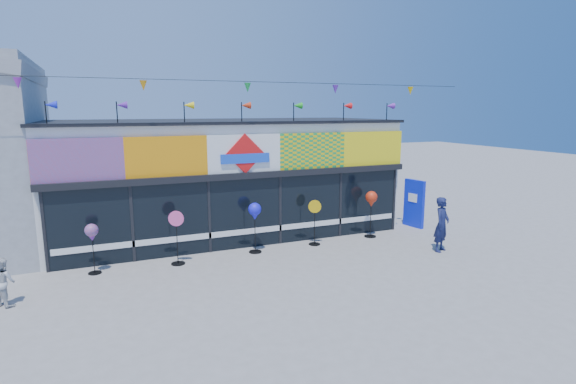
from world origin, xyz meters
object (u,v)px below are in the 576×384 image
blue_sign (414,203)px  spinner_4 (371,200)px  spinner_2 (255,213)px  child (3,282)px  spinner_1 (177,236)px  spinner_0 (92,234)px  adult_man (442,224)px  spinner_3 (315,221)px

blue_sign → spinner_4: blue_sign is taller
spinner_2 → child: size_ratio=1.41×
spinner_1 → spinner_2: bearing=3.9°
spinner_0 → child: (-1.91, -1.42, -0.56)m
spinner_1 → spinner_4: bearing=2.1°
spinner_0 → spinner_2: size_ratio=0.88×
adult_man → child: (-12.12, 0.74, -0.31)m
spinner_1 → spinner_2: (2.45, 0.17, 0.44)m
spinner_4 → adult_man: bearing=-62.9°
spinner_0 → spinner_3: spinner_3 is taller
spinner_3 → blue_sign: bearing=7.8°
blue_sign → spinner_2: bearing=175.1°
spinner_0 → adult_man: bearing=-11.9°
spinner_1 → spinner_0: bearing=176.7°
blue_sign → spinner_3: (-4.57, -0.63, -0.11)m
spinner_2 → child: 6.81m
spinner_1 → spinner_2: 2.49m
blue_sign → spinner_1: 9.15m
adult_man → spinner_4: bearing=90.6°
blue_sign → adult_man: bearing=-122.5°
blue_sign → spinner_2: 6.71m
spinner_3 → spinner_4: spinner_4 is taller
blue_sign → child: size_ratio=1.60×
spinner_2 → spinner_1: bearing=-176.1°
spinner_2 → spinner_3: bearing=0.1°
blue_sign → adult_man: 3.05m
blue_sign → spinner_4: (-2.31, -0.55, 0.40)m
blue_sign → spinner_3: 4.61m
spinner_0 → spinner_4: (9.06, 0.11, 0.19)m
spinner_4 → child: (-10.96, -1.53, -0.75)m
child → spinner_3: bearing=-122.3°
blue_sign → spinner_1: (-9.12, -0.80, -0.07)m
spinner_3 → adult_man: (3.42, -2.20, 0.07)m
blue_sign → adult_man: blue_sign is taller
blue_sign → spinner_3: bearing=177.5°
spinner_1 → spinner_4: spinner_4 is taller
spinner_1 → spinner_3: spinner_1 is taller
spinner_4 → adult_man: size_ratio=0.94×
spinner_0 → spinner_4: spinner_4 is taller
child → spinner_0: bearing=-95.1°
spinner_0 → spinner_1: bearing=-3.3°
spinner_1 → spinner_4: (6.80, 0.24, 0.48)m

